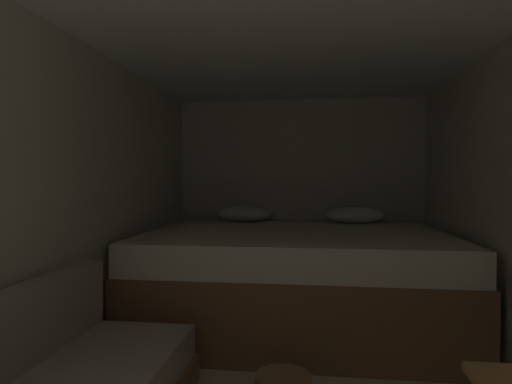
# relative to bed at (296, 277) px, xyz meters

# --- Properties ---
(wall_back) EXTENTS (2.76, 0.05, 2.14)m
(wall_back) POSITION_rel_bed_xyz_m (0.00, 1.03, 0.66)
(wall_back) COLOR beige
(wall_back) RESTS_ON ground
(wall_left) EXTENTS (0.05, 5.05, 2.14)m
(wall_left) POSITION_rel_bed_xyz_m (-1.35, -1.53, 0.66)
(wall_left) COLOR beige
(wall_left) RESTS_ON ground
(ceiling_slab) EXTENTS (2.76, 5.05, 0.05)m
(ceiling_slab) POSITION_rel_bed_xyz_m (0.00, -1.53, 1.75)
(ceiling_slab) COLOR white
(ceiling_slab) RESTS_ON wall_left
(bed) EXTENTS (2.54, 1.92, 0.99)m
(bed) POSITION_rel_bed_xyz_m (0.00, 0.00, 0.00)
(bed) COLOR brown
(bed) RESTS_ON ground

